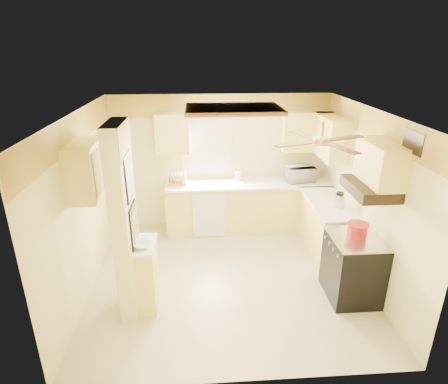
{
  "coord_description": "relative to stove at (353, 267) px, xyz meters",
  "views": [
    {
      "loc": [
        -0.41,
        -4.81,
        3.32
      ],
      "look_at": [
        -0.04,
        0.35,
        1.26
      ],
      "focal_mm": 30.0,
      "sensor_mm": 36.0,
      "label": 1
    }
  ],
  "objects": [
    {
      "name": "floor",
      "position": [
        -1.67,
        0.55,
        -0.46
      ],
      "size": [
        4.0,
        4.0,
        0.0
      ],
      "primitive_type": "plane",
      "color": "#C8B28A",
      "rests_on": "ground"
    },
    {
      "name": "ceiling",
      "position": [
        -1.67,
        0.55,
        2.04
      ],
      "size": [
        4.0,
        4.0,
        0.0
      ],
      "primitive_type": "plane",
      "rotation": [
        3.14,
        0.0,
        0.0
      ],
      "color": "white",
      "rests_on": "wall_back"
    },
    {
      "name": "wall_back",
      "position": [
        -1.67,
        2.45,
        0.79
      ],
      "size": [
        4.0,
        0.0,
        4.0
      ],
      "primitive_type": "plane",
      "rotation": [
        1.57,
        0.0,
        0.0
      ],
      "color": "#EFE092",
      "rests_on": "floor"
    },
    {
      "name": "wall_front",
      "position": [
        -1.67,
        -1.35,
        0.79
      ],
      "size": [
        4.0,
        0.0,
        4.0
      ],
      "primitive_type": "plane",
      "rotation": [
        -1.57,
        0.0,
        0.0
      ],
      "color": "#EFE092",
      "rests_on": "floor"
    },
    {
      "name": "wall_left",
      "position": [
        -3.67,
        0.55,
        0.79
      ],
      "size": [
        0.0,
        3.8,
        3.8
      ],
      "primitive_type": "plane",
      "rotation": [
        1.57,
        0.0,
        1.57
      ],
      "color": "#EFE092",
      "rests_on": "floor"
    },
    {
      "name": "wall_right",
      "position": [
        0.33,
        0.55,
        0.79
      ],
      "size": [
        0.0,
        3.8,
        3.8
      ],
      "primitive_type": "plane",
      "rotation": [
        1.57,
        0.0,
        -1.57
      ],
      "color": "#EFE092",
      "rests_on": "floor"
    },
    {
      "name": "wallpaper_border",
      "position": [
        -1.67,
        2.43,
        1.84
      ],
      "size": [
        4.0,
        0.02,
        0.4
      ],
      "primitive_type": "cube",
      "color": "#FFD84B",
      "rests_on": "wall_back"
    },
    {
      "name": "partition_column",
      "position": [
        -3.02,
        0.0,
        0.79
      ],
      "size": [
        0.2,
        0.7,
        2.5
      ],
      "primitive_type": "cube",
      "color": "#EFE092",
      "rests_on": "floor"
    },
    {
      "name": "partition_ledge",
      "position": [
        -2.8,
        0.0,
        -0.01
      ],
      "size": [
        0.25,
        0.55,
        0.9
      ],
      "primitive_type": "cube",
      "color": "#FFE96B",
      "rests_on": "floor"
    },
    {
      "name": "ledge_top",
      "position": [
        -2.8,
        0.0,
        0.46
      ],
      "size": [
        0.28,
        0.58,
        0.04
      ],
      "primitive_type": "cube",
      "color": "white",
      "rests_on": "partition_ledge"
    },
    {
      "name": "lower_cabinets_back",
      "position": [
        -1.17,
        2.15,
        -0.01
      ],
      "size": [
        3.0,
        0.6,
        0.9
      ],
      "primitive_type": "cube",
      "color": "#FFE96B",
      "rests_on": "floor"
    },
    {
      "name": "lower_cabinets_right",
      "position": [
        0.03,
        1.15,
        -0.01
      ],
      "size": [
        0.6,
        1.4,
        0.9
      ],
      "primitive_type": "cube",
      "color": "#FFE96B",
      "rests_on": "floor"
    },
    {
      "name": "countertop_back",
      "position": [
        -1.17,
        2.14,
        0.46
      ],
      "size": [
        3.04,
        0.64,
        0.04
      ],
      "primitive_type": "cube",
      "color": "white",
      "rests_on": "lower_cabinets_back"
    },
    {
      "name": "countertop_right",
      "position": [
        0.02,
        1.15,
        0.46
      ],
      "size": [
        0.64,
        1.44,
        0.04
      ],
      "primitive_type": "cube",
      "color": "white",
      "rests_on": "lower_cabinets_right"
    },
    {
      "name": "dishwasher_panel",
      "position": [
        -1.92,
        1.84,
        -0.03
      ],
      "size": [
        0.58,
        0.02,
        0.8
      ],
      "primitive_type": "cube",
      "color": "white",
      "rests_on": "lower_cabinets_back"
    },
    {
      "name": "window",
      "position": [
        -1.92,
        2.44,
        1.09
      ],
      "size": [
        0.92,
        0.02,
        1.02
      ],
      "color": "white",
      "rests_on": "wall_back"
    },
    {
      "name": "upper_cab_back_left",
      "position": [
        -2.52,
        2.27,
        1.39
      ],
      "size": [
        0.6,
        0.35,
        0.7
      ],
      "primitive_type": "cube",
      "color": "#FFE96B",
      "rests_on": "wall_back"
    },
    {
      "name": "upper_cab_back_right",
      "position": [
        -0.12,
        2.27,
        1.39
      ],
      "size": [
        0.9,
        0.35,
        0.7
      ],
      "primitive_type": "cube",
      "color": "#FFE96B",
      "rests_on": "wall_back"
    },
    {
      "name": "upper_cab_right",
      "position": [
        0.16,
        1.8,
        1.39
      ],
      "size": [
        0.35,
        1.0,
        0.7
      ],
      "primitive_type": "cube",
      "color": "#FFE96B",
      "rests_on": "wall_right"
    },
    {
      "name": "upper_cab_left_wall",
      "position": [
        -3.49,
        0.3,
        1.39
      ],
      "size": [
        0.35,
        0.75,
        0.7
      ],
      "primitive_type": "cube",
      "color": "#FFE96B",
      "rests_on": "wall_left"
    },
    {
      "name": "upper_cab_over_stove",
      "position": [
        0.16,
        0.0,
        1.49
      ],
      "size": [
        0.35,
        0.76,
        0.52
      ],
      "primitive_type": "cube",
      "color": "#FFE96B",
      "rests_on": "wall_right"
    },
    {
      "name": "stove",
      "position": [
        0.0,
        0.0,
        0.0
      ],
      "size": [
        0.68,
        0.77,
        0.92
      ],
      "color": "black",
      "rests_on": "floor"
    },
    {
      "name": "range_hood",
      "position": [
        0.07,
        0.0,
        1.16
      ],
      "size": [
        0.5,
        0.76,
        0.14
      ],
      "primitive_type": "cube",
      "color": "black",
      "rests_on": "upper_cab_over_stove"
    },
    {
      "name": "poster_menu",
      "position": [
        -2.91,
        0.0,
        1.39
      ],
      "size": [
        0.02,
        0.42,
        0.57
      ],
      "color": "black",
      "rests_on": "partition_column"
    },
    {
      "name": "poster_nashville",
      "position": [
        -2.91,
        0.0,
        0.74
      ],
      "size": [
        0.02,
        0.42,
        0.57
      ],
      "color": "black",
      "rests_on": "partition_column"
    },
    {
      "name": "ceiling_light_panel",
      "position": [
        -1.57,
        1.05,
        2.0
      ],
      "size": [
        1.35,
        0.95,
        0.06
      ],
      "color": "brown",
      "rests_on": "ceiling"
    },
    {
      "name": "ceiling_fan",
      "position": [
        -0.67,
        -0.15,
        1.83
      ],
      "size": [
        1.15,
        1.15,
        0.26
      ],
      "color": "gold",
      "rests_on": "ceiling"
    },
    {
      "name": "vent_grate",
      "position": [
        0.31,
        -0.35,
        1.84
      ],
      "size": [
        0.02,
        0.4,
        0.25
      ],
      "primitive_type": "cube",
      "color": "black",
      "rests_on": "wall_right"
    },
    {
      "name": "microwave",
      "position": [
        -0.2,
        2.17,
        0.62
      ],
      "size": [
        0.54,
        0.4,
        0.28
      ],
      "primitive_type": "imported",
      "rotation": [
        0.0,
        0.0,
        3.27
      ],
      "color": "white",
      "rests_on": "countertop_back"
    },
    {
      "name": "bowl",
      "position": [
        -2.82,
        -0.08,
        0.51
      ],
      "size": [
        0.3,
        0.3,
        0.06
      ],
      "primitive_type": "imported",
      "rotation": [
        0.0,
        0.0,
        -0.24
      ],
      "color": "white",
      "rests_on": "ledge_top"
    },
    {
      "name": "dutch_oven",
      "position": [
        0.01,
        0.05,
        0.55
      ],
      "size": [
        0.28,
        0.28,
        0.19
      ],
      "color": "#A81515",
      "rests_on": "stove"
    },
    {
      "name": "kettle",
      "position": [
        0.08,
        0.93,
        0.6
      ],
      "size": [
        0.17,
        0.17,
        0.26
      ],
      "color": "silver",
      "rests_on": "countertop_right"
    },
    {
      "name": "dish_rack",
      "position": [
        -2.48,
        2.16,
        0.55
      ],
      "size": [
        0.35,
        0.26,
        0.2
      ],
      "color": "tan",
      "rests_on": "countertop_back"
    },
    {
      "name": "utensil_crock",
      "position": [
        -1.34,
        2.3,
        0.56
      ],
      "size": [
        0.13,
        0.13,
        0.25
      ],
      "color": "white",
      "rests_on": "countertop_back"
    }
  ]
}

